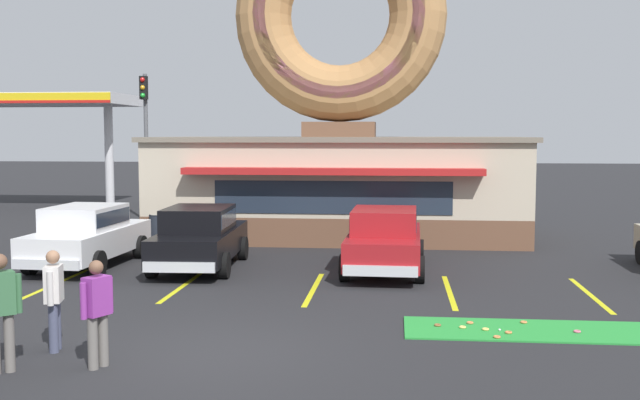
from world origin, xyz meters
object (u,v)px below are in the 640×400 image
at_px(pedestrian_hooded_kid, 54,296).
at_px(pedestrian_leather_jacket_man, 1,307).
at_px(trash_bin, 158,230).
at_px(golf_ball, 500,330).
at_px(car_black, 200,235).
at_px(pedestrian_blue_sweater_man, 97,309).
at_px(traffic_light_pole, 145,128).
at_px(car_white, 87,233).
at_px(car_red, 384,237).

xyz_separation_m(pedestrian_hooded_kid, pedestrian_leather_jacket_man, (-0.25, -1.15, 0.08)).
bearing_deg(trash_bin, pedestrian_hooded_kid, -80.18).
xyz_separation_m(golf_ball, car_black, (-6.83, 5.60, 0.82)).
bearing_deg(pedestrian_blue_sweater_man, traffic_light_pole, 106.68).
height_order(car_white, traffic_light_pole, traffic_light_pole).
bearing_deg(car_white, golf_ball, -29.73).
height_order(golf_ball, pedestrian_hooded_kid, pedestrian_hooded_kid).
bearing_deg(car_white, traffic_light_pole, 100.14).
distance_m(car_black, pedestrian_blue_sweater_man, 8.22).
relative_size(car_red, pedestrian_blue_sweater_man, 2.86).
bearing_deg(car_white, pedestrian_hooded_kid, -70.55).
xyz_separation_m(car_red, trash_bin, (-7.06, 3.77, -0.37)).
height_order(car_red, pedestrian_hooded_kid, pedestrian_hooded_kid).
bearing_deg(pedestrian_hooded_kid, car_black, 87.05).
relative_size(pedestrian_leather_jacket_man, traffic_light_pole, 0.30).
distance_m(pedestrian_hooded_kid, traffic_light_pole, 18.12).
bearing_deg(pedestrian_leather_jacket_man, golf_ball, 21.72).
bearing_deg(golf_ball, trash_bin, 134.33).
height_order(pedestrian_hooded_kid, pedestrian_leather_jacket_man, pedestrian_leather_jacket_man).
xyz_separation_m(car_red, pedestrian_hooded_kid, (-5.12, -7.43, 0.02)).
bearing_deg(golf_ball, car_black, 140.64).
relative_size(golf_ball, trash_bin, 0.04).
distance_m(pedestrian_blue_sweater_man, pedestrian_hooded_kid, 1.28).
xyz_separation_m(car_black, pedestrian_hooded_kid, (-0.38, -7.43, 0.02)).
xyz_separation_m(golf_ball, pedestrian_blue_sweater_man, (-6.19, -2.59, 0.84)).
bearing_deg(golf_ball, pedestrian_hooded_kid, -165.78).
bearing_deg(pedestrian_leather_jacket_man, pedestrian_hooded_kid, 77.51).
bearing_deg(car_red, traffic_light_pole, 133.81).
relative_size(pedestrian_blue_sweater_man, traffic_light_pole, 0.28).
bearing_deg(trash_bin, car_black, -58.36).
distance_m(car_black, traffic_light_pole, 11.37).
xyz_separation_m(pedestrian_leather_jacket_man, trash_bin, (-1.68, 12.34, -0.48)).
bearing_deg(car_red, car_white, 179.82).
bearing_deg(car_black, golf_ball, -39.36).
relative_size(car_black, pedestrian_blue_sweater_man, 2.87).
xyz_separation_m(car_white, pedestrian_leather_jacket_man, (2.38, -8.60, 0.10)).
bearing_deg(car_red, pedestrian_blue_sweater_man, -116.55).
relative_size(golf_ball, car_white, 0.01).
relative_size(golf_ball, pedestrian_blue_sweater_man, 0.03).
bearing_deg(trash_bin, pedestrian_blue_sweater_man, -76.09).
distance_m(golf_ball, car_black, 8.87).
xyz_separation_m(car_white, trash_bin, (0.69, 3.75, -0.37)).
bearing_deg(pedestrian_leather_jacket_man, car_red, 57.93).
bearing_deg(car_red, pedestrian_hooded_kid, -124.57).
xyz_separation_m(pedestrian_hooded_kid, trash_bin, (-1.94, 11.20, -0.40)).
xyz_separation_m(car_black, pedestrian_blue_sweater_man, (0.64, -8.19, 0.01)).
height_order(pedestrian_leather_jacket_man, traffic_light_pole, traffic_light_pole).
height_order(trash_bin, traffic_light_pole, traffic_light_pole).
xyz_separation_m(golf_ball, trash_bin, (-9.15, 9.37, 0.45)).
bearing_deg(car_red, pedestrian_leather_jacket_man, -122.07).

